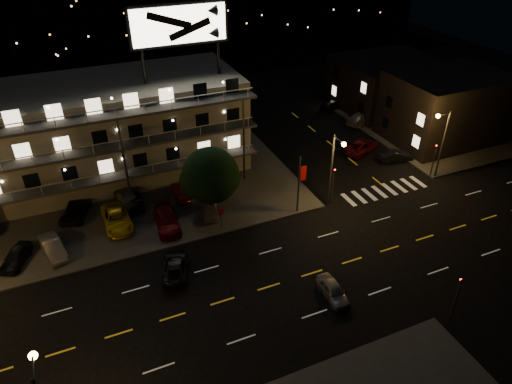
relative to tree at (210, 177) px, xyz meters
name	(u,v)px	position (x,y,z in m)	size (l,w,h in m)	color
ground	(291,280)	(2.96, -11.33, -4.40)	(140.00, 140.00, 0.00)	black
curb_nw	(88,194)	(-11.04, 8.67, -4.33)	(44.00, 24.00, 0.15)	#3A3A38
curb_ne	(418,125)	(32.96, 8.67, -4.33)	(16.00, 24.00, 0.15)	#3A3A38
motel	(113,128)	(-6.98, 12.55, 0.94)	(28.00, 13.80, 18.10)	#9C9888
side_bldg_front	(446,107)	(32.95, 4.67, -0.15)	(14.06, 10.00, 8.50)	black
side_bldg_back	(386,83)	(32.95, 16.67, -0.90)	(14.06, 12.00, 7.00)	black
streetlight_nc	(334,164)	(11.46, -3.39, 0.56)	(0.44, 1.92, 8.00)	#2D2D30
streetlight_ne	(442,138)	(25.10, -3.03, 0.56)	(1.92, 0.44, 8.00)	#2D2D30
signal_nw	(333,182)	(11.96, -2.83, -1.84)	(0.20, 0.27, 4.60)	#2D2D30
signal_sw	(457,295)	(11.96, -19.83, -1.84)	(0.20, 0.27, 4.60)	#2D2D30
signal_ne	(434,157)	(24.96, -2.83, -1.84)	(0.27, 0.20, 4.60)	#2D2D30
banner_north	(299,183)	(8.05, -2.93, -0.98)	(0.83, 0.16, 6.40)	#2D2D30
stop_sign	(221,216)	(-0.04, -2.76, -2.69)	(0.91, 0.11, 2.61)	#2D2D30
tree	(210,177)	(0.00, 0.00, 0.00)	(5.69, 5.48, 7.16)	black
lot_car_0	(16,257)	(-17.78, -0.25, -3.60)	(1.55, 3.85, 1.31)	black
lot_car_1	(53,247)	(-14.79, -0.24, -3.55)	(1.49, 4.28, 1.41)	gray
lot_car_2	(117,219)	(-8.95, 1.79, -3.51)	(2.47, 5.36, 1.49)	yellow
lot_car_3	(167,220)	(-4.64, -0.27, -3.50)	(2.12, 5.22, 1.51)	#610D10
lot_car_4	(210,209)	(-0.21, -0.01, -3.63)	(1.48, 3.68, 1.25)	gray
lot_car_6	(76,211)	(-12.45, 4.95, -3.61)	(2.13, 4.62, 1.28)	black
lot_car_7	(126,196)	(-7.44, 5.43, -3.52)	(2.05, 5.05, 1.47)	gray
lot_car_8	(135,201)	(-6.75, 4.35, -3.58)	(1.58, 3.93, 1.34)	black
lot_car_9	(181,192)	(-2.07, 4.16, -3.61)	(1.35, 3.88, 1.28)	#610D10
side_car_0	(396,156)	(23.69, 1.76, -3.74)	(1.40, 4.01, 1.32)	black
side_car_1	(361,146)	(21.25, 5.41, -3.67)	(2.44, 5.29, 1.47)	#610D10
side_car_2	(361,118)	(26.13, 12.59, -3.63)	(2.16, 5.32, 1.54)	gray
side_car_3	(332,104)	(25.09, 18.60, -3.70)	(1.66, 4.13, 1.41)	black
road_car_east	(333,291)	(5.16, -14.32, -3.77)	(1.49, 3.70, 1.26)	gray
road_car_west	(175,266)	(-5.52, -6.62, -3.77)	(2.11, 4.57, 1.27)	black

